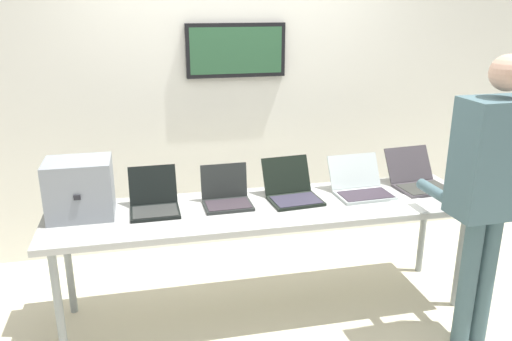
# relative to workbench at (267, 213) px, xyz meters

# --- Properties ---
(ground) EXTENTS (8.00, 8.00, 0.04)m
(ground) POSITION_rel_workbench_xyz_m (0.00, 0.00, -0.75)
(ground) COLOR beige
(back_wall) EXTENTS (8.00, 0.11, 2.54)m
(back_wall) POSITION_rel_workbench_xyz_m (-0.00, 1.13, 0.55)
(back_wall) COLOR silver
(back_wall) RESTS_ON ground
(workbench) EXTENTS (2.84, 0.70, 0.78)m
(workbench) POSITION_rel_workbench_xyz_m (0.00, 0.00, 0.00)
(workbench) COLOR #A4A5A2
(workbench) RESTS_ON ground
(equipment_box) EXTENTS (0.40, 0.32, 0.36)m
(equipment_box) POSITION_rel_workbench_xyz_m (-1.17, 0.09, 0.24)
(equipment_box) COLOR gray
(equipment_box) RESTS_ON workbench
(laptop_station_0) EXTENTS (0.31, 0.35, 0.26)m
(laptop_station_0) POSITION_rel_workbench_xyz_m (-0.73, 0.09, 0.11)
(laptop_station_0) COLOR black
(laptop_station_0) RESTS_ON workbench
(laptop_station_1) EXTENTS (0.32, 0.28, 0.25)m
(laptop_station_1) POSITION_rel_workbench_xyz_m (-0.25, 0.09, 0.11)
(laptop_station_1) COLOR #232625
(laptop_station_1) RESTS_ON workbench
(laptop_station_2) EXTENTS (0.37, 0.40, 0.25)m
(laptop_station_2) POSITION_rel_workbench_xyz_m (0.20, 0.09, 0.11)
(laptop_station_2) COLOR black
(laptop_station_2) RESTS_ON workbench
(laptop_station_3) EXTENTS (0.39, 0.39, 0.24)m
(laptop_station_3) POSITION_rel_workbench_xyz_m (0.69, 0.08, 0.11)
(laptop_station_3) COLOR #ABB6B5
(laptop_station_3) RESTS_ON workbench
(laptop_station_4) EXTENTS (0.39, 0.44, 0.25)m
(laptop_station_4) POSITION_rel_workbench_xyz_m (1.15, 0.12, 0.11)
(laptop_station_4) COLOR #3C373C
(laptop_station_4) RESTS_ON workbench
(person) EXTENTS (0.45, 0.59, 1.80)m
(person) POSITION_rel_workbench_xyz_m (1.18, -0.62, 0.37)
(person) COLOR #425D64
(person) RESTS_ON ground
(paper_sheet) EXTENTS (0.29, 0.35, 0.00)m
(paper_sheet) POSITION_rel_workbench_xyz_m (0.96, -0.17, 0.05)
(paper_sheet) COLOR white
(paper_sheet) RESTS_ON workbench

